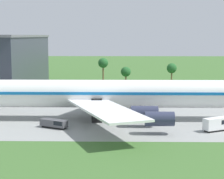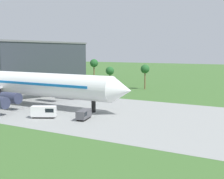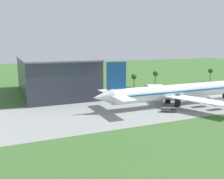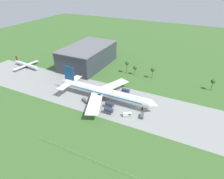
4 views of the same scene
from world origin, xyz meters
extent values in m
plane|color=#3D662D|center=(0.00, 0.00, 0.00)|extent=(600.00, 600.00, 0.00)
cube|color=gray|center=(0.00, 0.00, 0.01)|extent=(320.00, 44.00, 0.02)
cylinder|color=white|center=(-25.85, -1.51, 6.23)|extent=(67.82, 6.58, 6.58)
cone|color=white|center=(-63.88, -1.51, 6.72)|extent=(8.23, 6.25, 6.25)
cube|color=#146BB7|center=(-25.85, -1.51, 6.72)|extent=(57.65, 6.71, 0.66)
cube|color=navy|center=(-57.79, -1.51, 15.11)|extent=(8.55, 0.50, 11.19)
cube|color=white|center=(-58.12, -1.51, 7.21)|extent=(5.92, 26.32, 0.30)
cube|color=white|center=(-27.02, -15.49, 5.07)|extent=(18.41, 29.13, 0.44)
cube|color=white|center=(-27.02, 12.47, 5.07)|extent=(18.41, 29.13, 0.44)
cylinder|color=#2D334C|center=(-18.59, -9.41, 3.19)|extent=(5.92, 2.96, 2.96)
cylinder|color=#2D334C|center=(-15.93, -15.99, 3.19)|extent=(5.92, 2.96, 2.96)
cylinder|color=#2D334C|center=(-18.59, 6.39, 3.19)|extent=(5.92, 2.96, 2.96)
cylinder|color=#2D334C|center=(-15.93, 12.97, 3.19)|extent=(5.92, 2.96, 2.96)
cube|color=black|center=(2.64, -1.51, 2.78)|extent=(0.70, 0.90, 5.57)
cube|color=black|center=(-29.24, -5.13, 2.78)|extent=(2.40, 1.20, 5.57)
cube|color=black|center=(-29.24, 2.11, 2.78)|extent=(2.40, 1.20, 5.57)
cube|color=black|center=(-38.24, -10.84, 0.20)|extent=(5.55, 4.05, 0.40)
cube|color=#4C4C51|center=(-38.24, -10.84, 1.13)|extent=(6.47, 4.66, 1.46)
cube|color=black|center=(-36.72, -11.63, 1.35)|extent=(2.88, 2.82, 0.90)
cube|color=#333842|center=(-73.26, 49.26, 9.67)|extent=(36.00, 60.00, 19.34)
cube|color=slate|center=(-73.26, 49.26, 19.74)|extent=(36.72, 61.20, 0.80)
cylinder|color=brown|center=(-5.44, 49.05, 3.84)|extent=(0.56, 0.56, 7.67)
sphere|color=#235B28|center=(-5.44, 49.05, 8.27)|extent=(3.60, 3.60, 3.60)
cylinder|color=brown|center=(43.68, 49.05, 3.72)|extent=(0.56, 0.56, 7.43)
sphere|color=#235B28|center=(43.68, 49.05, 8.03)|extent=(3.60, 3.60, 3.60)
cylinder|color=brown|center=(-30.11, 49.05, 4.77)|extent=(0.56, 0.56, 9.54)
sphere|color=#235B28|center=(-30.11, 49.05, 10.14)|extent=(3.60, 3.60, 3.60)
cylinder|color=brown|center=(-21.93, 49.05, 3.18)|extent=(0.56, 0.56, 6.37)
sphere|color=#235B28|center=(-21.93, 49.05, 6.97)|extent=(3.60, 3.60, 3.60)
camera|label=1|loc=(-23.84, -96.51, 19.88)|focal=65.00mm
camera|label=2|loc=(45.65, -67.15, 15.73)|focal=50.00mm
camera|label=3|loc=(-99.80, -93.01, 27.58)|focal=40.00mm
camera|label=4|loc=(34.15, -111.99, 80.98)|focal=32.00mm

